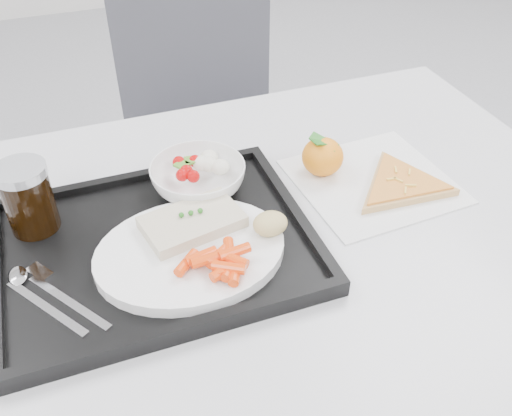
# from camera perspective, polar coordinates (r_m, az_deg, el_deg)

# --- Properties ---
(table) EXTENTS (1.20, 0.80, 0.75)m
(table) POSITION_cam_1_polar(r_m,az_deg,el_deg) (0.91, -2.02, -5.69)
(table) COLOR #B5B5B7
(table) RESTS_ON ground
(chair) EXTENTS (0.53, 0.54, 0.93)m
(chair) POSITION_cam_1_polar(r_m,az_deg,el_deg) (1.58, -5.00, 8.96)
(chair) COLOR #3F3F47
(chair) RESTS_ON ground
(tray) EXTENTS (0.45, 0.35, 0.03)m
(tray) POSITION_cam_1_polar(r_m,az_deg,el_deg) (0.84, -10.02, -3.88)
(tray) COLOR black
(tray) RESTS_ON table
(dinner_plate) EXTENTS (0.27, 0.27, 0.02)m
(dinner_plate) POSITION_cam_1_polar(r_m,az_deg,el_deg) (0.81, -6.57, -4.42)
(dinner_plate) COLOR white
(dinner_plate) RESTS_ON tray
(fish_fillet) EXTENTS (0.15, 0.11, 0.03)m
(fish_fillet) POSITION_cam_1_polar(r_m,az_deg,el_deg) (0.83, -6.39, -1.38)
(fish_fillet) COLOR beige
(fish_fillet) RESTS_ON dinner_plate
(bread_roll) EXTENTS (0.06, 0.06, 0.03)m
(bread_roll) POSITION_cam_1_polar(r_m,az_deg,el_deg) (0.81, 1.43, -1.57)
(bread_roll) COLOR beige
(bread_roll) RESTS_ON dinner_plate
(salad_bowl) EXTENTS (0.15, 0.15, 0.05)m
(salad_bowl) POSITION_cam_1_polar(r_m,az_deg,el_deg) (0.92, -5.81, 3.02)
(salad_bowl) COLOR white
(salad_bowl) RESTS_ON tray
(cola_glass) EXTENTS (0.07, 0.07, 0.11)m
(cola_glass) POSITION_cam_1_polar(r_m,az_deg,el_deg) (0.89, -21.87, 1.04)
(cola_glass) COLOR black
(cola_glass) RESTS_ON tray
(cutlery) EXTENTS (0.13, 0.16, 0.01)m
(cutlery) POSITION_cam_1_polar(r_m,az_deg,el_deg) (0.81, -20.55, -7.86)
(cutlery) COLOR silver
(cutlery) RESTS_ON tray
(napkin) EXTENTS (0.26, 0.25, 0.00)m
(napkin) POSITION_cam_1_polar(r_m,az_deg,el_deg) (0.99, 11.59, 2.64)
(napkin) COLOR silver
(napkin) RESTS_ON table
(tangerine) EXTENTS (0.09, 0.09, 0.07)m
(tangerine) POSITION_cam_1_polar(r_m,az_deg,el_deg) (0.98, 6.68, 5.14)
(tangerine) COLOR orange
(tangerine) RESTS_ON napkin
(pizza_slice) EXTENTS (0.27, 0.27, 0.02)m
(pizza_slice) POSITION_cam_1_polar(r_m,az_deg,el_deg) (0.98, 14.31, 2.33)
(pizza_slice) COLOR tan
(pizza_slice) RESTS_ON napkin
(carrot_pile) EXTENTS (0.11, 0.08, 0.02)m
(carrot_pile) POSITION_cam_1_polar(r_m,az_deg,el_deg) (0.76, -3.58, -5.35)
(carrot_pile) COLOR #F0400B
(carrot_pile) RESTS_ON dinner_plate
(salad_contents) EXTENTS (0.09, 0.07, 0.02)m
(salad_contents) POSITION_cam_1_polar(r_m,az_deg,el_deg) (0.93, -5.41, 4.31)
(salad_contents) COLOR #AD0707
(salad_contents) RESTS_ON salad_bowl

